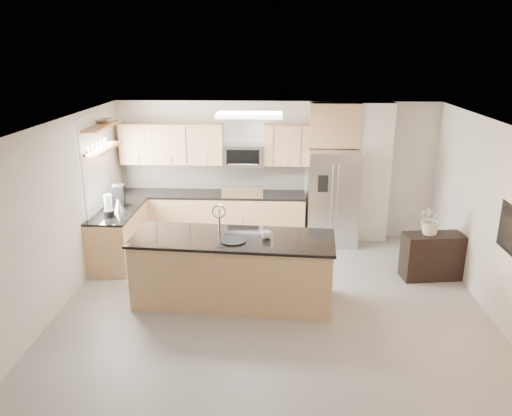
# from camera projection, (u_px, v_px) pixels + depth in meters

# --- Properties ---
(floor) EXTENTS (6.50, 6.50, 0.00)m
(floor) POSITION_uv_depth(u_px,v_px,m) (272.00, 318.00, 6.83)
(floor) COLOR gray
(floor) RESTS_ON ground
(ceiling) EXTENTS (6.00, 6.50, 0.02)m
(ceiling) POSITION_uv_depth(u_px,v_px,m) (274.00, 129.00, 6.03)
(ceiling) COLOR silver
(ceiling) RESTS_ON wall_back
(wall_back) EXTENTS (6.00, 0.02, 2.60)m
(wall_back) POSITION_uv_depth(u_px,v_px,m) (276.00, 170.00, 9.52)
(wall_back) COLOR beige
(wall_back) RESTS_ON floor
(wall_front) EXTENTS (6.00, 0.02, 2.60)m
(wall_front) POSITION_uv_depth(u_px,v_px,m) (266.00, 399.00, 3.35)
(wall_front) COLOR beige
(wall_front) RESTS_ON floor
(wall_left) EXTENTS (0.02, 6.50, 2.60)m
(wall_left) POSITION_uv_depth(u_px,v_px,m) (46.00, 226.00, 6.57)
(wall_left) COLOR beige
(wall_left) RESTS_ON floor
(wall_right) EXTENTS (0.02, 6.50, 2.60)m
(wall_right) POSITION_uv_depth(u_px,v_px,m) (510.00, 234.00, 6.30)
(wall_right) COLOR beige
(wall_right) RESTS_ON floor
(back_counter) EXTENTS (3.55, 0.66, 1.44)m
(back_counter) POSITION_uv_depth(u_px,v_px,m) (211.00, 216.00, 9.53)
(back_counter) COLOR tan
(back_counter) RESTS_ON floor
(left_counter) EXTENTS (0.66, 1.50, 0.92)m
(left_counter) POSITION_uv_depth(u_px,v_px,m) (119.00, 235.00, 8.57)
(left_counter) COLOR tan
(left_counter) RESTS_ON floor
(range) EXTENTS (0.76, 0.64, 1.14)m
(range) POSITION_uv_depth(u_px,v_px,m) (244.00, 216.00, 9.49)
(range) COLOR black
(range) RESTS_ON floor
(upper_cabinets) EXTENTS (3.50, 0.33, 0.75)m
(upper_cabinets) POSITION_uv_depth(u_px,v_px,m) (206.00, 144.00, 9.26)
(upper_cabinets) COLOR tan
(upper_cabinets) RESTS_ON wall_back
(microwave) EXTENTS (0.76, 0.40, 0.40)m
(microwave) POSITION_uv_depth(u_px,v_px,m) (244.00, 155.00, 9.25)
(microwave) COLOR #B4B4B6
(microwave) RESTS_ON upper_cabinets
(refrigerator) EXTENTS (0.92, 0.78, 1.78)m
(refrigerator) POSITION_uv_depth(u_px,v_px,m) (332.00, 197.00, 9.24)
(refrigerator) COLOR #B4B4B6
(refrigerator) RESTS_ON floor
(partition_column) EXTENTS (0.60, 0.30, 2.60)m
(partition_column) POSITION_uv_depth(u_px,v_px,m) (373.00, 173.00, 9.29)
(partition_column) COLOR silver
(partition_column) RESTS_ON floor
(window) EXTENTS (0.04, 1.15, 1.65)m
(window) POSITION_uv_depth(u_px,v_px,m) (95.00, 168.00, 8.22)
(window) COLOR white
(window) RESTS_ON wall_left
(shelf_lower) EXTENTS (0.30, 1.20, 0.04)m
(shelf_lower) POSITION_uv_depth(u_px,v_px,m) (103.00, 149.00, 8.21)
(shelf_lower) COLOR olive
(shelf_lower) RESTS_ON wall_left
(shelf_upper) EXTENTS (0.30, 1.20, 0.04)m
(shelf_upper) POSITION_uv_depth(u_px,v_px,m) (100.00, 126.00, 8.10)
(shelf_upper) COLOR olive
(shelf_upper) RESTS_ON wall_left
(ceiling_fixture) EXTENTS (1.00, 0.50, 0.06)m
(ceiling_fixture) POSITION_uv_depth(u_px,v_px,m) (249.00, 115.00, 7.58)
(ceiling_fixture) COLOR white
(ceiling_fixture) RESTS_ON ceiling
(island) EXTENTS (2.92, 1.22, 1.41)m
(island) POSITION_uv_depth(u_px,v_px,m) (233.00, 269.00, 7.19)
(island) COLOR tan
(island) RESTS_ON floor
(credenza) EXTENTS (0.97, 0.51, 0.74)m
(credenza) POSITION_uv_depth(u_px,v_px,m) (432.00, 256.00, 7.94)
(credenza) COLOR black
(credenza) RESTS_ON floor
(cup) EXTENTS (0.15, 0.15, 0.11)m
(cup) POSITION_uv_depth(u_px,v_px,m) (266.00, 235.00, 6.98)
(cup) COLOR white
(cup) RESTS_ON island
(platter) EXTENTS (0.43, 0.43, 0.02)m
(platter) POSITION_uv_depth(u_px,v_px,m) (233.00, 241.00, 6.88)
(platter) COLOR black
(platter) RESTS_ON island
(blender) EXTENTS (0.16, 0.16, 0.38)m
(blender) POSITION_uv_depth(u_px,v_px,m) (108.00, 207.00, 8.02)
(blender) COLOR black
(blender) RESTS_ON left_counter
(kettle) EXTENTS (0.19, 0.19, 0.24)m
(kettle) POSITION_uv_depth(u_px,v_px,m) (118.00, 205.00, 8.37)
(kettle) COLOR #B4B4B6
(kettle) RESTS_ON left_counter
(coffee_maker) EXTENTS (0.23, 0.26, 0.36)m
(coffee_maker) POSITION_uv_depth(u_px,v_px,m) (119.00, 196.00, 8.60)
(coffee_maker) COLOR black
(coffee_maker) RESTS_ON left_counter
(bowl) EXTENTS (0.45, 0.45, 0.09)m
(bowl) POSITION_uv_depth(u_px,v_px,m) (104.00, 120.00, 8.26)
(bowl) COLOR #B4B4B6
(bowl) RESTS_ON shelf_upper
(flower_vase) EXTENTS (0.73, 0.65, 0.75)m
(flower_vase) POSITION_uv_depth(u_px,v_px,m) (433.00, 211.00, 7.73)
(flower_vase) COLOR beige
(flower_vase) RESTS_ON credenza
(television) EXTENTS (0.14, 1.08, 0.62)m
(television) POSITION_uv_depth(u_px,v_px,m) (511.00, 236.00, 6.09)
(television) COLOR black
(television) RESTS_ON wall_right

